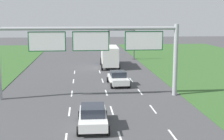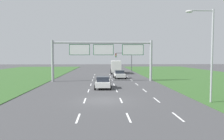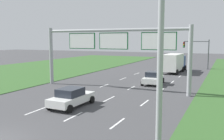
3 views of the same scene
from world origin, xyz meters
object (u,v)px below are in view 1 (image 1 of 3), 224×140
at_px(car_near_red, 93,116).
at_px(traffic_light_mast, 123,38).
at_px(car_lead_silver, 118,78).
at_px(sign_gantry, 91,46).
at_px(box_truck, 109,55).

relative_size(car_near_red, traffic_light_mast, 0.79).
height_order(car_near_red, car_lead_silver, same).
distance_m(car_lead_silver, traffic_light_mast, 20.24).
bearing_deg(car_near_red, car_lead_silver, 77.23).
bearing_deg(sign_gantry, traffic_light_mast, 75.79).
relative_size(car_near_red, sign_gantry, 0.26).
relative_size(sign_gantry, traffic_light_mast, 3.08).
bearing_deg(box_truck, traffic_light_mast, 67.98).
bearing_deg(car_lead_silver, car_near_red, -106.66).
bearing_deg(car_lead_silver, box_truck, 86.82).
distance_m(car_near_red, car_lead_silver, 13.63).
height_order(car_near_red, traffic_light_mast, traffic_light_mast).
relative_size(car_near_red, box_truck, 0.53).
relative_size(box_truck, traffic_light_mast, 1.51).
xyz_separation_m(sign_gantry, traffic_light_mast, (6.28, 24.82, -1.10)).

